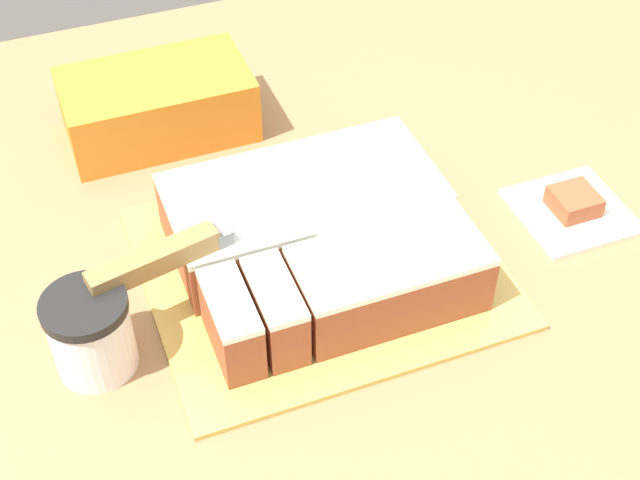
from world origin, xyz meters
TOP-DOWN VIEW (x-y plane):
  - countertop at (0.00, 0.00)m, footprint 1.40×1.10m
  - cake_board at (-0.06, -0.02)m, footprint 0.36×0.32m
  - cake at (-0.06, -0.02)m, footprint 0.28×0.24m
  - knife at (-0.20, -0.03)m, footprint 0.33×0.09m
  - coffee_cup at (-0.30, -0.06)m, footprint 0.08×0.08m
  - paper_napkin at (0.23, -0.04)m, footprint 0.12×0.12m
  - brownie at (0.23, -0.04)m, footprint 0.05×0.05m
  - storage_box at (-0.16, 0.27)m, footprint 0.22×0.13m

SIDE VIEW (x-z plane):
  - countertop at x=0.00m, z-range 0.00..0.95m
  - cake_board at x=-0.06m, z-range 0.95..0.96m
  - paper_napkin at x=0.23m, z-range 0.95..0.96m
  - brownie at x=0.23m, z-range 0.96..0.98m
  - storage_box at x=-0.16m, z-range 0.95..1.03m
  - cake at x=-0.06m, z-range 0.96..1.03m
  - coffee_cup at x=-0.30m, z-range 0.95..1.04m
  - knife at x=-0.20m, z-range 1.02..1.05m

